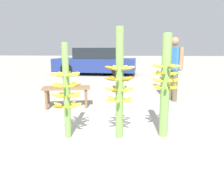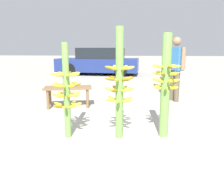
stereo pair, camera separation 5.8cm
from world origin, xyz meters
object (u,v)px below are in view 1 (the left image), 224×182
(vendor_person, at_px, (174,63))
(market_bench, at_px, (67,90))
(banana_stalk_center, at_px, (120,84))
(banana_stalk_left, at_px, (66,91))
(banana_stalk_right, at_px, (165,85))
(parked_car, at_px, (96,62))

(vendor_person, distance_m, market_bench, 2.77)
(banana_stalk_center, xyz_separation_m, market_bench, (-1.30, 1.65, -0.43))
(banana_stalk_left, height_order, banana_stalk_right, banana_stalk_right)
(banana_stalk_right, xyz_separation_m, market_bench, (-1.98, 1.53, -0.42))
(banana_stalk_center, relative_size, banana_stalk_right, 1.05)
(banana_stalk_center, bearing_deg, parked_car, 101.28)
(banana_stalk_right, height_order, parked_car, banana_stalk_right)
(banana_stalk_right, bearing_deg, parked_car, 105.97)
(banana_stalk_left, height_order, vendor_person, vendor_person)
(market_bench, bearing_deg, parked_car, 80.19)
(banana_stalk_left, height_order, parked_car, banana_stalk_left)
(banana_stalk_left, xyz_separation_m, parked_car, (-0.87, 8.34, -0.06))
(market_bench, distance_m, parked_car, 6.64)
(vendor_person, bearing_deg, banana_stalk_left, 112.30)
(banana_stalk_center, distance_m, parked_car, 8.44)
(banana_stalk_center, relative_size, vendor_person, 1.01)
(market_bench, xyz_separation_m, parked_car, (-0.35, 6.62, 0.27))
(banana_stalk_center, height_order, vendor_person, banana_stalk_center)
(parked_car, bearing_deg, banana_stalk_right, -160.73)
(vendor_person, height_order, market_bench, vendor_person)
(banana_stalk_center, distance_m, banana_stalk_right, 0.69)
(vendor_person, bearing_deg, market_bench, 79.46)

